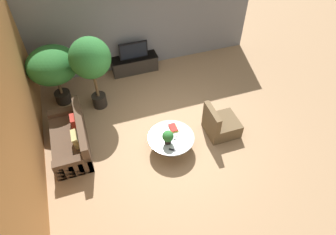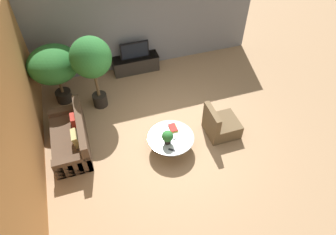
{
  "view_description": "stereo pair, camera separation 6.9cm",
  "coord_description": "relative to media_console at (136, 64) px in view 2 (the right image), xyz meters",
  "views": [
    {
      "loc": [
        -1.76,
        -4.81,
        5.93
      ],
      "look_at": [
        -0.09,
        0.09,
        0.55
      ],
      "focal_mm": 32.0,
      "sensor_mm": 36.0,
      "label": 1
    },
    {
      "loc": [
        -1.7,
        -4.83,
        5.93
      ],
      "look_at": [
        -0.09,
        0.09,
        0.55
      ],
      "focal_mm": 32.0,
      "sensor_mm": 36.0,
      "label": 2
    }
  ],
  "objects": [
    {
      "name": "ground_plane",
      "position": [
        0.24,
        -2.94,
        -0.26
      ],
      "size": [
        24.0,
        24.0,
        0.0
      ],
      "primitive_type": "plane",
      "color": "#9E7A56"
    },
    {
      "name": "back_wall_stone",
      "position": [
        0.24,
        0.32,
        1.24
      ],
      "size": [
        7.4,
        0.12,
        3.0
      ],
      "primitive_type": "cube",
      "color": "slate",
      "rests_on": "ground"
    },
    {
      "name": "side_wall_left",
      "position": [
        -3.02,
        -2.74,
        1.24
      ],
      "size": [
        0.12,
        7.4,
        3.0
      ],
      "primitive_type": "cube",
      "color": "#B2753D",
      "rests_on": "ground"
    },
    {
      "name": "media_console",
      "position": [
        0.0,
        0.0,
        0.0
      ],
      "size": [
        1.46,
        0.5,
        0.5
      ],
      "color": "#2D2823",
      "rests_on": "ground"
    },
    {
      "name": "television",
      "position": [
        -0.0,
        -0.0,
        0.5
      ],
      "size": [
        0.89,
        0.13,
        0.53
      ],
      "color": "black",
      "rests_on": "media_console"
    },
    {
      "name": "coffee_table",
      "position": [
        0.06,
        -3.36,
        0.03
      ],
      "size": [
        1.12,
        1.12,
        0.4
      ],
      "color": "#756656",
      "rests_on": "ground"
    },
    {
      "name": "couch_by_wall",
      "position": [
        -2.24,
        -2.54,
        0.02
      ],
      "size": [
        0.84,
        1.85,
        0.84
      ],
      "rotation": [
        0.0,
        0.0,
        -1.57
      ],
      "color": "#4C3828",
      "rests_on": "ground"
    },
    {
      "name": "armchair_wicker",
      "position": [
        1.42,
        -3.27,
        0.01
      ],
      "size": [
        0.8,
        0.76,
        0.86
      ],
      "rotation": [
        0.0,
        0.0,
        1.57
      ],
      "color": "brown",
      "rests_on": "ground"
    },
    {
      "name": "potted_palm_tall",
      "position": [
        -2.31,
        -0.75,
        0.98
      ],
      "size": [
        1.33,
        1.33,
        1.74
      ],
      "color": "black",
      "rests_on": "ground"
    },
    {
      "name": "potted_palm_corner",
      "position": [
        -1.35,
        -1.26,
        1.28
      ],
      "size": [
        1.04,
        1.04,
        2.15
      ],
      "color": "black",
      "rests_on": "ground"
    },
    {
      "name": "potted_plant_tabletop",
      "position": [
        -0.07,
        -3.49,
        0.35
      ],
      "size": [
        0.28,
        0.28,
        0.36
      ],
      "color": "black",
      "rests_on": "coffee_table"
    },
    {
      "name": "book_stack",
      "position": [
        0.2,
        -3.12,
        0.17
      ],
      "size": [
        0.2,
        0.29,
        0.05
      ],
      "color": "gold",
      "rests_on": "coffee_table"
    },
    {
      "name": "remote_black",
      "position": [
        -0.05,
        -3.74,
        0.15
      ],
      "size": [
        0.15,
        0.12,
        0.02
      ],
      "primitive_type": "cube",
      "rotation": [
        0.0,
        0.0,
        0.96
      ],
      "color": "black",
      "rests_on": "coffee_table"
    },
    {
      "name": "remote_silver",
      "position": [
        0.16,
        -3.4,
        0.15
      ],
      "size": [
        0.13,
        0.15,
        0.02
      ],
      "primitive_type": "cube",
      "rotation": [
        0.0,
        0.0,
        -0.7
      ],
      "color": "gray",
      "rests_on": "coffee_table"
    }
  ]
}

